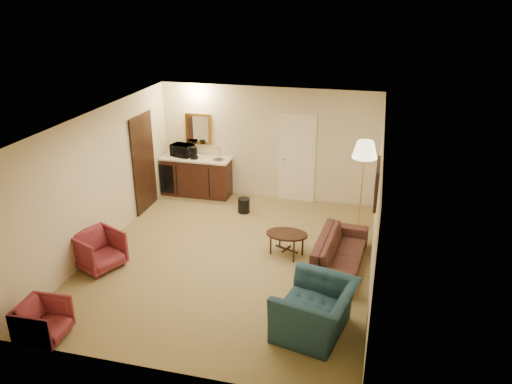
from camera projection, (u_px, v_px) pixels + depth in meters
The scene contains 12 objects.
ground at pixel (231, 258), 9.16m from camera, with size 6.00×6.00×0.00m, color olive.
room_walls at pixel (236, 156), 9.22m from camera, with size 5.02×6.01×2.61m.
wetbar_cabinet at pixel (197, 176), 11.80m from camera, with size 1.64×0.58×0.92m, color #381712.
sofa at pixel (340, 248), 8.73m from camera, with size 1.97×0.57×0.77m, color black.
teal_armchair at pixel (316, 302), 7.01m from camera, with size 1.15×0.74×1.00m, color #1C3A46.
rose_chair_near at pixel (99, 249), 8.72m from camera, with size 0.72×0.68×0.74m, color maroon.
rose_chair_far at pixel (43, 319), 6.95m from camera, with size 0.62×0.58×0.63m, color maroon.
coffee_table at pixel (287, 244), 9.20m from camera, with size 0.77×0.52×0.44m, color black.
floor_lamp at pixel (362, 185), 9.97m from camera, with size 0.49×0.49×1.87m, color gold.
waste_bin at pixel (244, 205), 10.96m from camera, with size 0.26×0.26×0.33m, color black.
microwave at pixel (182, 149), 11.70m from camera, with size 0.51×0.28×0.34m, color black.
coffee_maker at pixel (194, 153), 11.51m from camera, with size 0.15×0.15×0.28m, color black.
Camera 1 is at (2.38, -7.66, 4.61)m, focal length 35.00 mm.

